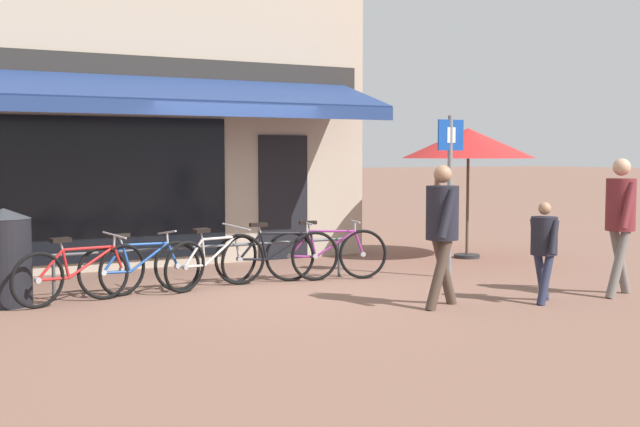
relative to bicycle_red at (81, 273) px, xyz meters
The scene contains 14 objects.
ground_plane 2.47m from the bicycle_red, ahead, with size 160.00×160.00×0.00m, color brown.
shop_front 5.05m from the bicycle_red, 69.15° to the left, with size 7.85×4.58×6.22m.
bike_rack_rail 1.78m from the bicycle_red, 10.86° to the left, with size 4.11×0.04×0.57m.
bicycle_red is the anchor object (origin of this frame).
bicycle_blue 0.80m from the bicycle_red, 12.93° to the left, with size 1.66×0.57×0.82m.
bicycle_silver 1.77m from the bicycle_red, ahead, with size 1.59×0.78×0.84m.
bicycle_black 2.72m from the bicycle_red, ahead, with size 1.77×0.52×0.84m.
bicycle_purple 3.43m from the bicycle_red, ahead, with size 1.73×0.61×0.85m.
pedestrian_adult 4.35m from the bicycle_red, 31.85° to the right, with size 0.58×0.63×1.68m.
pedestrian_child 5.57m from the bicycle_red, 28.09° to the right, with size 0.41×0.56×1.23m.
pedestrian_second_adult 6.69m from the bicycle_red, 24.08° to the right, with size 0.61×0.56×1.75m.
litter_bin 0.89m from the bicycle_red, 165.65° to the left, with size 0.62×0.62×1.15m.
parking_sign 5.25m from the bicycle_red, ahead, with size 0.44×0.07×2.34m.
cafe_parasol 7.01m from the bicycle_red, ahead, with size 2.26×2.26×2.22m.
Camera 1 is at (-4.40, -9.63, 1.79)m, focal length 45.00 mm.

